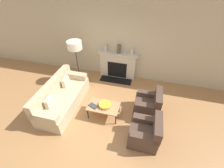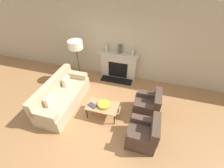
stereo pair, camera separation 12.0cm
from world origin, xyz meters
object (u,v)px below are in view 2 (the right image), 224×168
Objects in this scene: mantel_vase_left at (107,48)px; mantel_vase_center_left at (120,49)px; armchair_near at (143,134)px; floor_lamp at (76,47)px; armchair_far at (148,106)px; bowl at (104,104)px; mantel_vase_center_right at (133,52)px; couch at (62,97)px; book at (92,105)px; fireplace at (118,66)px; coffee_table at (103,107)px.

mantel_vase_center_left reaches higher than mantel_vase_left.
armchair_near is 3.51m from floor_lamp.
armchair_far is 2.34× the size of bowl.
mantel_vase_center_right is at bearing 0.00° from mantel_vase_left.
armchair_near is 2.61× the size of mantel_vase_center_left.
bowl is at bearing -44.16° from floor_lamp.
mantel_vase_left is (-1.79, 2.61, 0.87)m from armchair_near.
couch is at bearing -81.92° from armchair_far.
mantel_vase_center_right is (0.74, 2.16, 0.75)m from book.
mantel_vase_center_left is (-1.30, 2.61, 0.90)m from armchair_near.
mantel_vase_left is (-1.79, 1.63, 0.87)m from armchair_far.
fireplace is at bearing -178.31° from mantel_vase_center_right.
mantel_vase_left is 0.98m from mantel_vase_center_right.
floor_lamp is at bearing 1.16° from couch.
coffee_table is 2.27m from floor_lamp.
fireplace is 6.97× the size of mantel_vase_center_right.
mantel_vase_left is 0.49m from mantel_vase_center_left.
fireplace reaches higher than bowl.
armchair_near is 0.99m from armchair_far.
bowl is 0.22× the size of floor_lamp.
mantel_vase_left is at bearing -145.61° from armchair_near.
mantel_vase_center_left reaches higher than fireplace.
couch is at bearing -132.74° from mantel_vase_center_right.
floor_lamp is at bearing 134.66° from coffee_table.
fireplace is 0.71m from mantel_vase_center_left.
book is 1.17× the size of mantel_vase_left.
couch is 1.44m from bowl.
mantel_vase_center_right reaches higher than couch.
mantel_vase_center_left is at bearing -153.64° from armchair_near.
couch is 2.50× the size of armchair_near.
book is (-0.23, -2.15, -0.10)m from fireplace.
book is at bearing -96.22° from fireplace.
armchair_near is at bearing -36.26° from floor_lamp.
mantel_vase_center_right is (1.85, 2.01, 0.84)m from couch.
fireplace is 0.92× the size of floor_lamp.
mantel_vase_left is at bearing 105.34° from bowl.
floor_lamp reaches higher than mantel_vase_center_right.
armchair_near is at bearing -55.61° from mantel_vase_left.
mantel_vase_left is (-0.52, 2.08, 0.82)m from coffee_table.
fireplace is 2.41m from couch.
mantel_vase_left reaches higher than armchair_near.
fireplace is 2.92m from armchair_near.
armchair_far is at bearing -20.14° from floor_lamp.
fireplace is 1.79× the size of armchair_near.
armchair_near is 3.21× the size of mantel_vase_left.
floor_lamp reaches higher than mantel_vase_center_left.
couch is at bearing 176.88° from coffee_table.
fireplace reaches higher than couch.
coffee_table is at bearing 38.30° from book.
fireplace is at bearing 106.34° from book.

